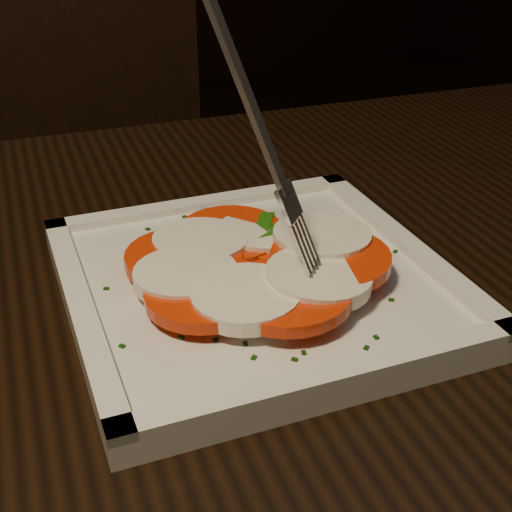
{
  "coord_description": "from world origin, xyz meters",
  "views": [
    {
      "loc": [
        -0.35,
        -0.36,
        1.01
      ],
      "look_at": [
        -0.17,
        0.0,
        0.78
      ],
      "focal_mm": 50.0,
      "sensor_mm": 36.0,
      "label": 1
    }
  ],
  "objects_px": {
    "plate": "(256,286)",
    "fork": "(244,127)",
    "table": "(367,418)",
    "chair": "(81,208)"
  },
  "relations": [
    {
      "from": "table",
      "to": "fork",
      "type": "xyz_separation_m",
      "value": [
        -0.08,
        0.04,
        0.22
      ]
    },
    {
      "from": "chair",
      "to": "fork",
      "type": "bearing_deg",
      "value": -83.29
    },
    {
      "from": "fork",
      "to": "plate",
      "type": "bearing_deg",
      "value": -4.74
    },
    {
      "from": "table",
      "to": "chair",
      "type": "xyz_separation_m",
      "value": [
        -0.04,
        0.69,
        -0.12
      ]
    },
    {
      "from": "table",
      "to": "chair",
      "type": "distance_m",
      "value": 0.7
    },
    {
      "from": "chair",
      "to": "fork",
      "type": "relative_size",
      "value": 5.58
    },
    {
      "from": "chair",
      "to": "plate",
      "type": "distance_m",
      "value": 0.68
    },
    {
      "from": "plate",
      "to": "table",
      "type": "bearing_deg",
      "value": -34.01
    },
    {
      "from": "plate",
      "to": "fork",
      "type": "distance_m",
      "value": 0.11
    },
    {
      "from": "plate",
      "to": "fork",
      "type": "xyz_separation_m",
      "value": [
        -0.01,
        -0.01,
        0.11
      ]
    }
  ]
}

